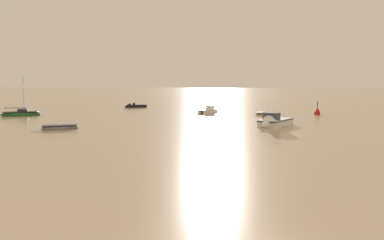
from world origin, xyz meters
TOP-DOWN VIEW (x-y plane):
  - rowboat_moored_1 at (-8.29, 50.43)m, footprint 1.73×3.64m
  - sailboat_moored_0 at (-42.86, 35.40)m, footprint 5.75×4.91m
  - rowboat_moored_2 at (-25.82, 23.77)m, footprint 3.98×3.43m
  - motorboat_moored_2 at (-4.22, 34.35)m, footprint 3.87×6.71m
  - motorboat_moored_3 at (-17.20, 51.35)m, footprint 2.48×5.13m
  - motorboat_moored_4 at (-36.03, 58.73)m, footprint 4.46×4.21m
  - channel_buoy at (0.28, 53.08)m, footprint 0.90×0.90m

SIDE VIEW (x-z plane):
  - rowboat_moored_1 at x=-8.29m, z-range -0.13..0.43m
  - rowboat_moored_2 at x=-25.82m, z-range -0.14..0.48m
  - motorboat_moored_4 at x=-36.03m, z-range -0.57..1.00m
  - sailboat_moored_0 at x=-42.86m, z-range -2.98..3.54m
  - motorboat_moored_3 at x=-17.20m, z-range -0.65..1.22m
  - motorboat_moored_2 at x=-4.22m, z-range -0.84..1.57m
  - channel_buoy at x=0.28m, z-range -0.69..1.61m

